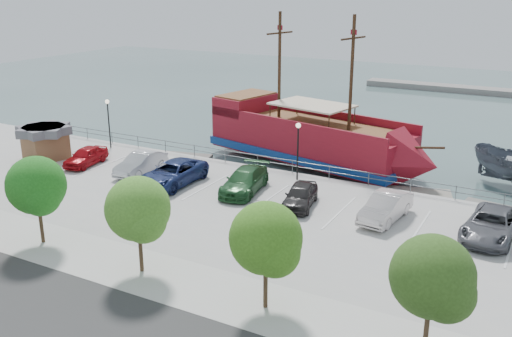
% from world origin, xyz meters
% --- Properties ---
extents(ground, '(160.00, 160.00, 0.00)m').
position_xyz_m(ground, '(0.00, 0.00, -1.00)').
color(ground, '#3B5453').
extents(sidewalk, '(100.00, 4.00, 0.05)m').
position_xyz_m(sidewalk, '(0.00, -10.00, 0.01)').
color(sidewalk, beige).
rests_on(sidewalk, land_slab).
extents(seawall_railing, '(50.00, 0.06, 1.00)m').
position_xyz_m(seawall_railing, '(0.00, 7.80, 0.53)').
color(seawall_railing, '#535B5F').
rests_on(seawall_railing, land_slab).
extents(far_shore, '(40.00, 3.00, 0.80)m').
position_xyz_m(far_shore, '(10.00, 55.00, -0.60)').
color(far_shore, gray).
rests_on(far_shore, ground).
extents(pirate_ship, '(21.18, 9.92, 13.12)m').
position_xyz_m(pirate_ship, '(-0.60, 13.03, 1.20)').
color(pirate_ship, maroon).
rests_on(pirate_ship, ground).
extents(dock_west, '(6.67, 3.28, 0.37)m').
position_xyz_m(dock_west, '(-13.06, 9.20, -0.82)').
color(dock_west, '#66625C').
rests_on(dock_west, ground).
extents(dock_mid, '(8.08, 4.29, 0.44)m').
position_xyz_m(dock_mid, '(6.67, 9.20, -0.78)').
color(dock_mid, gray).
rests_on(dock_mid, ground).
extents(shed, '(4.14, 4.14, 2.73)m').
position_xyz_m(shed, '(-20.43, 1.54, 1.45)').
color(shed, brown).
rests_on(shed, land_slab).
extents(lamp_post_left, '(0.36, 0.36, 4.28)m').
position_xyz_m(lamp_post_left, '(-18.00, 6.50, 2.94)').
color(lamp_post_left, black).
rests_on(lamp_post_left, land_slab).
extents(lamp_post_mid, '(0.36, 0.36, 4.28)m').
position_xyz_m(lamp_post_mid, '(0.00, 6.50, 2.94)').
color(lamp_post_mid, black).
rests_on(lamp_post_mid, land_slab).
extents(tree_c, '(3.30, 3.20, 5.00)m').
position_xyz_m(tree_c, '(-7.85, -10.07, 3.30)').
color(tree_c, '#473321').
rests_on(tree_c, sidewalk).
extents(tree_d, '(3.30, 3.20, 5.00)m').
position_xyz_m(tree_d, '(-0.85, -10.07, 3.30)').
color(tree_d, '#473321').
rests_on(tree_d, sidewalk).
extents(tree_e, '(3.30, 3.20, 5.00)m').
position_xyz_m(tree_e, '(6.15, -10.07, 3.30)').
color(tree_e, '#473321').
rests_on(tree_e, sidewalk).
extents(tree_f, '(3.30, 3.20, 5.00)m').
position_xyz_m(tree_f, '(13.15, -10.07, 3.30)').
color(tree_f, '#473321').
rests_on(tree_f, sidewalk).
extents(parked_car_a, '(2.33, 4.50, 1.46)m').
position_xyz_m(parked_car_a, '(-16.23, 1.75, 0.73)').
color(parked_car_a, '#A30B12').
rests_on(parked_car_a, land_slab).
extents(parked_car_b, '(1.81, 4.86, 1.59)m').
position_xyz_m(parked_car_b, '(-11.04, 2.19, 0.79)').
color(parked_car_b, silver).
rests_on(parked_car_b, land_slab).
extents(parked_car_c, '(2.82, 6.04, 1.67)m').
position_xyz_m(parked_car_c, '(-7.40, 1.27, 0.84)').
color(parked_car_c, navy).
rests_on(parked_car_c, land_slab).
extents(parked_car_d, '(3.03, 5.74, 1.58)m').
position_xyz_m(parked_car_d, '(-2.15, 2.47, 0.79)').
color(parked_car_d, '#215329').
rests_on(parked_car_d, land_slab).
extents(parked_car_e, '(2.61, 4.65, 1.49)m').
position_xyz_m(parked_car_e, '(2.35, 1.83, 0.75)').
color(parked_car_e, '#252324').
rests_on(parked_car_e, land_slab).
extents(parked_car_f, '(2.28, 5.07, 1.61)m').
position_xyz_m(parked_car_f, '(7.82, 2.31, 0.81)').
color(parked_car_f, silver).
rests_on(parked_car_f, land_slab).
extents(parked_car_g, '(3.17, 5.95, 1.59)m').
position_xyz_m(parked_car_g, '(13.84, 2.65, 0.80)').
color(parked_car_g, '#595A61').
rests_on(parked_car_g, land_slab).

